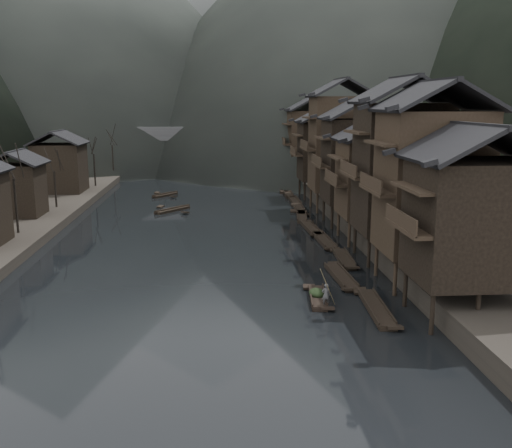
{
  "coord_description": "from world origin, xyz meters",
  "views": [
    {
      "loc": [
        1.53,
        -41.24,
        13.44
      ],
      "look_at": [
        5.29,
        10.08,
        2.5
      ],
      "focal_mm": 40.0,
      "sensor_mm": 36.0,
      "label": 1
    }
  ],
  "objects": [
    {
      "name": "bare_trees",
      "position": [
        -17.0,
        23.85,
        6.62
      ],
      "size": [
        3.83,
        74.04,
        7.67
      ],
      "color": "black",
      "rests_on": "left_bank"
    },
    {
      "name": "boatman",
      "position": [
        8.79,
        -5.7,
        1.22
      ],
      "size": [
        0.58,
        0.38,
        1.56
      ],
      "primitive_type": "imported",
      "rotation": [
        0.0,
        0.0,
        3.16
      ],
      "color": "#525255",
      "rests_on": "hero_sampan"
    },
    {
      "name": "cargo_heap",
      "position": [
        8.56,
        -3.69,
        0.77
      ],
      "size": [
        1.13,
        1.47,
        0.68
      ],
      "primitive_type": "ellipsoid",
      "color": "black",
      "rests_on": "hero_sampan"
    },
    {
      "name": "water",
      "position": [
        0.0,
        0.0,
        0.0
      ],
      "size": [
        300.0,
        300.0,
        0.0
      ],
      "primitive_type": "plane",
      "color": "black",
      "rests_on": "ground"
    },
    {
      "name": "stilt_houses",
      "position": [
        17.28,
        19.44,
        9.0
      ],
      "size": [
        9.0,
        67.6,
        16.64
      ],
      "color": "black",
      "rests_on": "ground"
    },
    {
      "name": "left_houses",
      "position": [
        -20.5,
        20.12,
        5.66
      ],
      "size": [
        8.1,
        53.2,
        8.73
      ],
      "color": "black",
      "rests_on": "left_bank"
    },
    {
      "name": "bamboo_pole",
      "position": [
        8.99,
        -5.7,
        3.83
      ],
      "size": [
        1.74,
        2.32,
        3.66
      ],
      "primitive_type": "cylinder",
      "rotation": [
        0.66,
        0.0,
        -0.64
      ],
      "color": "#8C7A51",
      "rests_on": "boatman"
    },
    {
      "name": "midriver_boats",
      "position": [
        -0.27,
        50.29,
        0.2
      ],
      "size": [
        16.74,
        49.52,
        0.45
      ],
      "color": "black",
      "rests_on": "water"
    },
    {
      "name": "hero_sampan",
      "position": [
        8.59,
        -3.92,
        0.2
      ],
      "size": [
        1.58,
        5.17,
        0.44
      ],
      "color": "black",
      "rests_on": "water"
    },
    {
      "name": "right_bank",
      "position": [
        35.0,
        40.0,
        0.9
      ],
      "size": [
        40.0,
        200.0,
        1.8
      ],
      "primitive_type": "cube",
      "color": "#2D2823",
      "rests_on": "ground"
    },
    {
      "name": "stone_bridge",
      "position": [
        -0.0,
        72.0,
        5.11
      ],
      "size": [
        40.0,
        6.0,
        9.0
      ],
      "color": "#4C4C4F",
      "rests_on": "ground"
    },
    {
      "name": "moored_sampans",
      "position": [
        12.14,
        20.95,
        0.2
      ],
      "size": [
        2.86,
        60.7,
        0.47
      ],
      "color": "black",
      "rests_on": "water"
    }
  ]
}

